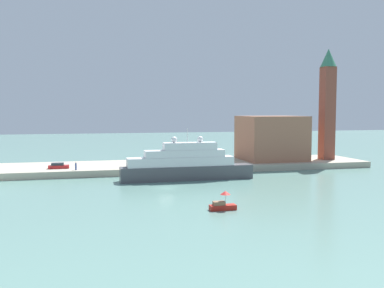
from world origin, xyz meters
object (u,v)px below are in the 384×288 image
(large_yacht, at_px, (186,165))
(mooring_bollard, at_px, (156,166))
(person_figure, at_px, (76,166))
(parked_car, at_px, (58,166))
(bell_tower, at_px, (327,100))
(small_motorboat, at_px, (223,204))
(harbor_building, at_px, (271,138))

(large_yacht, xyz_separation_m, mooring_bollard, (-4.70, 9.30, -1.23))
(large_yacht, height_order, person_figure, large_yacht)
(large_yacht, distance_m, parked_car, 28.90)
(bell_tower, bearing_deg, large_yacht, -159.97)
(bell_tower, height_order, person_figure, bell_tower)
(small_motorboat, relative_size, person_figure, 2.24)
(large_yacht, xyz_separation_m, bell_tower, (41.40, 15.09, 13.95))
(large_yacht, distance_m, mooring_bollard, 10.49)
(large_yacht, height_order, small_motorboat, large_yacht)
(large_yacht, xyz_separation_m, parked_car, (-25.81, 12.97, -1.05))
(parked_car, bearing_deg, person_figure, -43.47)
(small_motorboat, bearing_deg, parked_car, 121.47)
(bell_tower, distance_m, person_figure, 65.37)
(harbor_building, height_order, person_figure, harbor_building)
(person_figure, bearing_deg, bell_tower, 5.15)
(harbor_building, bearing_deg, small_motorboat, -121.57)
(large_yacht, relative_size, bell_tower, 0.96)
(large_yacht, bearing_deg, person_figure, 156.93)
(large_yacht, xyz_separation_m, small_motorboat, (-0.94, -27.66, -2.23))
(person_figure, height_order, mooring_bollard, person_figure)
(small_motorboat, xyz_separation_m, harbor_building, (27.85, 45.32, 6.32))
(large_yacht, distance_m, person_figure, 23.95)
(small_motorboat, bearing_deg, large_yacht, 88.05)
(small_motorboat, height_order, person_figure, person_figure)
(small_motorboat, bearing_deg, mooring_bollard, 95.81)
(harbor_building, xyz_separation_m, person_figure, (-48.93, -8.28, -4.88))
(bell_tower, distance_m, parked_car, 68.90)
(small_motorboat, xyz_separation_m, parked_car, (-24.87, 40.63, 1.18))
(small_motorboat, height_order, harbor_building, harbor_building)
(small_motorboat, bearing_deg, person_figure, 119.65)
(small_motorboat, relative_size, mooring_bollard, 5.39)
(bell_tower, distance_m, mooring_bollard, 48.89)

